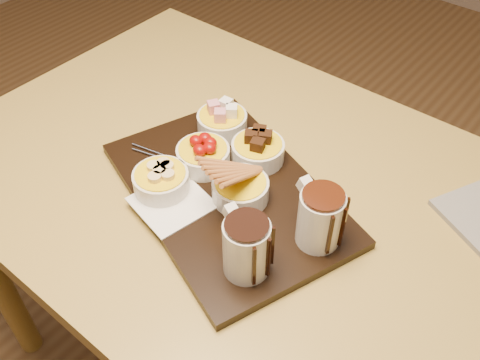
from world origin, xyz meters
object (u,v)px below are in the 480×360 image
Objects in this scene: serving_board at (227,193)px; bowl_strawberries at (203,157)px; pitcher_dark_chocolate at (246,248)px; dining_table at (249,217)px; pitcher_milk_chocolate at (320,219)px.

bowl_strawberries is (-0.08, 0.02, 0.03)m from serving_board.
pitcher_dark_chocolate is (0.21, -0.14, 0.03)m from bowl_strawberries.
serving_board is at bearing -16.52° from bowl_strawberries.
pitcher_dark_chocolate reaches higher than dining_table.
dining_table is at bearing 146.73° from pitcher_dark_chocolate.
serving_board is (-0.01, -0.05, 0.11)m from dining_table.
bowl_strawberries is at bearing 167.35° from pitcher_dark_chocolate.
serving_board is 0.20m from pitcher_milk_chocolate.
dining_table is 0.16m from bowl_strawberries.
bowl_strawberries is 0.27m from pitcher_milk_chocolate.
dining_table is 12.08× the size of pitcher_milk_chocolate.
dining_table is at bearing -175.13° from pitcher_milk_chocolate.
pitcher_milk_chocolate is (0.18, -0.05, 0.17)m from dining_table.
bowl_strawberries is 0.25m from pitcher_dark_chocolate.
pitcher_dark_chocolate is at bearing -32.74° from bowl_strawberries.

